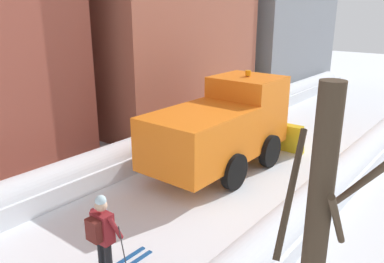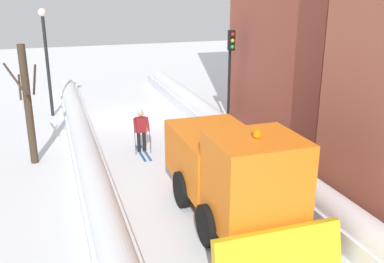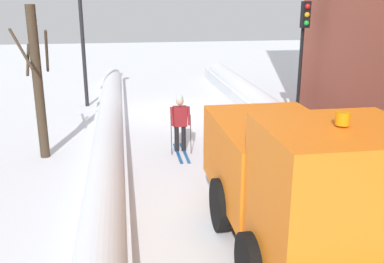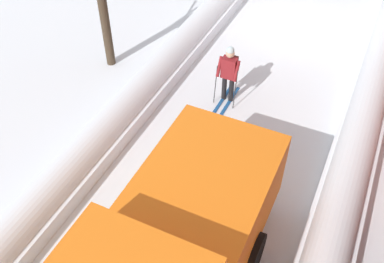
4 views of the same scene
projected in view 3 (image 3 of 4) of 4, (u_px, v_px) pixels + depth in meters
name	position (u px, v px, depth m)	size (l,w,h in m)	color
ground_plane	(251.00, 232.00, 9.08)	(80.00, 80.00, 0.00)	white
snowbank_right	(102.00, 229.00, 8.53)	(1.10, 36.00, 0.90)	white
plow_truck	(297.00, 181.00, 7.91)	(3.20, 5.98, 3.12)	orange
skier	(180.00, 120.00, 13.59)	(0.62, 1.80, 1.81)	black
traffic_light_pole	(303.00, 41.00, 15.63)	(0.28, 0.42, 4.51)	black
street_lamp	(82.00, 28.00, 18.59)	(0.40, 0.40, 5.39)	black
bare_tree_near	(38.00, 82.00, 12.70)	(1.15, 1.34, 4.46)	#3D3022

